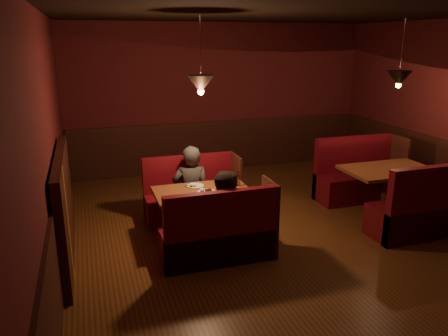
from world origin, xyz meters
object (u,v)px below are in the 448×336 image
object	(u,v)px
second_table	(388,181)
diner_a	(191,173)
diner_b	(229,202)
main_bench_near	(220,238)
main_table	(203,201)
main_bench_far	(192,199)
second_bench_far	(358,179)
second_bench_near	(425,213)

from	to	relation	value
second_table	diner_a	distance (m)	2.94
diner_a	diner_b	xyz separation A→B (m)	(0.16, -1.25, -0.02)
main_bench_near	second_table	distance (m)	2.90
main_table	main_bench_far	bearing A→B (deg)	88.90
second_bench_far	second_table	bearing A→B (deg)	-92.20
main_bench_near	second_bench_near	xyz separation A→B (m)	(2.85, -0.16, 0.03)
second_bench_near	diner_b	bearing A→B (deg)	175.67
main_table	second_bench_near	size ratio (longest dim) A/B	0.86
main_bench_far	second_bench_near	bearing A→B (deg)	-28.98
main_bench_near	second_bench_far	bearing A→B (deg)	26.26
main_bench_near	second_bench_near	size ratio (longest dim) A/B	0.95
main_bench_near	diner_a	world-z (taller)	diner_a
main_table	second_table	bearing A→B (deg)	-1.75
main_table	diner_a	bearing A→B (deg)	92.43
second_table	diner_a	world-z (taller)	diner_a
second_table	main_table	bearing A→B (deg)	178.25
main_table	diner_a	xyz separation A→B (m)	(-0.02, 0.58, 0.23)
main_bench_near	diner_a	xyz separation A→B (m)	(-0.04, 1.29, 0.45)
diner_a	second_bench_near	bearing A→B (deg)	163.53
main_bench_near	main_bench_far	bearing A→B (deg)	90.00
second_bench_far	second_bench_near	bearing A→B (deg)	-90.00
main_bench_near	diner_b	xyz separation A→B (m)	(0.12, 0.05, 0.42)
second_table	second_bench_far	bearing A→B (deg)	87.80
main_table	second_bench_far	xyz separation A→B (m)	(2.86, 0.70, -0.19)
main_bench_far	diner_b	xyz separation A→B (m)	(0.12, -1.37, 0.42)
main_bench_far	second_bench_near	xyz separation A→B (m)	(2.85, -1.58, 0.03)
diner_a	diner_b	world-z (taller)	diner_a
main_bench_far	diner_a	xyz separation A→B (m)	(-0.04, -0.13, 0.45)
second_bench_far	second_bench_near	size ratio (longest dim) A/B	1.00
main_bench_near	second_bench_far	size ratio (longest dim) A/B	0.95
second_table	diner_b	distance (m)	2.76
main_bench_far	second_table	world-z (taller)	main_bench_far
diner_a	second_bench_far	bearing A→B (deg)	-167.55
second_bench_near	diner_a	size ratio (longest dim) A/B	0.97
main_bench_far	second_bench_far	bearing A→B (deg)	-0.28
second_bench_far	diner_a	world-z (taller)	diner_a
main_bench_far	diner_a	distance (m)	0.47
main_table	main_bench_near	bearing A→B (deg)	-88.90
main_table	diner_b	size ratio (longest dim) A/B	0.86
main_table	main_bench_near	xyz separation A→B (m)	(0.01, -0.71, -0.22)
second_table	diner_b	size ratio (longest dim) A/B	0.91
main_bench_far	main_table	bearing A→B (deg)	-91.10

